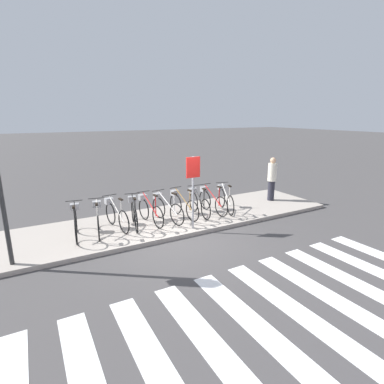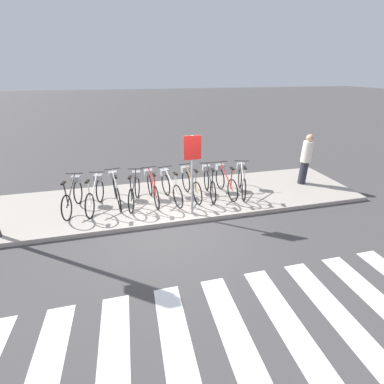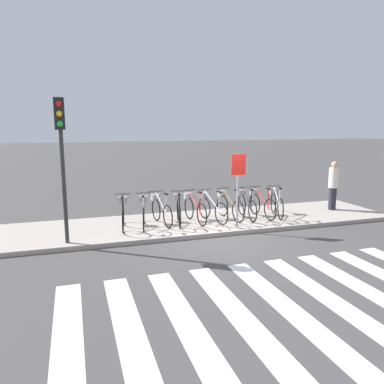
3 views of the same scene
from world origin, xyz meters
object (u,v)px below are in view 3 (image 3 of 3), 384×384
traffic_light (61,141)px  parked_bicycle_1 (144,212)px  parked_bicycle_6 (229,205)px  pedestrian (333,184)px  parked_bicycle_7 (246,204)px  parked_bicycle_8 (261,203)px  parked_bicycle_5 (211,207)px  parked_bicycle_0 (123,213)px  parked_bicycle_2 (161,209)px  parked_bicycle_3 (179,209)px  parked_bicycle_4 (194,208)px  parked_bicycle_9 (276,203)px  sign_post (238,178)px

traffic_light → parked_bicycle_1: bearing=26.2°
parked_bicycle_1 → traffic_light: bearing=-153.8°
parked_bicycle_6 → pedestrian: 4.06m
parked_bicycle_7 → parked_bicycle_8: 0.53m
parked_bicycle_5 → parked_bicycle_0: bearing=179.3°
parked_bicycle_0 → pedestrian: size_ratio=0.96×
parked_bicycle_2 → parked_bicycle_3: (0.53, -0.14, 0.00)m
parked_bicycle_4 → pedestrian: 5.23m
parked_bicycle_8 → parked_bicycle_9: (0.54, -0.06, 0.00)m
parked_bicycle_5 → parked_bicycle_8: size_ratio=0.98×
parked_bicycle_8 → parked_bicycle_2: bearing=177.8°
parked_bicycle_0 → parked_bicycle_4: (2.19, 0.04, 0.00)m
pedestrian → traffic_light: (-8.96, -1.24, 1.69)m
parked_bicycle_1 → traffic_light: size_ratio=0.45×
parked_bicycle_5 → parked_bicycle_4: bearing=172.4°
parked_bicycle_4 → parked_bicycle_9: bearing=-2.0°
pedestrian → traffic_light: traffic_light is taller
parked_bicycle_6 → traffic_light: traffic_light is taller
parked_bicycle_2 → parked_bicycle_6: (2.22, -0.07, 0.00)m
parked_bicycle_3 → parked_bicycle_6: 1.69m
parked_bicycle_7 → traffic_light: 6.01m
parked_bicycle_0 → sign_post: bearing=-18.3°
traffic_light → sign_post: size_ratio=1.67×
parked_bicycle_9 → parked_bicycle_7: bearing=176.7°
parked_bicycle_3 → parked_bicycle_6: size_ratio=0.99×
pedestrian → sign_post: sign_post is taller
parked_bicycle_6 → parked_bicycle_8: (1.11, -0.06, 0.00)m
parked_bicycle_1 → parked_bicycle_3: (1.08, 0.02, 0.00)m
parked_bicycle_4 → parked_bicycle_8: same height
parked_bicycle_6 → parked_bicycle_7: bearing=-5.8°
parked_bicycle_8 → sign_post: (-1.32, -1.05, 1.03)m
pedestrian → parked_bicycle_5: bearing=-177.8°
parked_bicycle_5 → traffic_light: size_ratio=0.45×
parked_bicycle_1 → parked_bicycle_3: size_ratio=1.00×
parked_bicycle_4 → parked_bicycle_7: same height
parked_bicycle_0 → parked_bicycle_7: size_ratio=0.99×
parked_bicycle_4 → parked_bicycle_1: bearing=-177.4°
parked_bicycle_1 → pedestrian: 6.82m
pedestrian → sign_post: (-4.23, -1.19, 0.57)m
parked_bicycle_2 → parked_bicycle_5: bearing=-5.9°
parked_bicycle_2 → parked_bicycle_8: size_ratio=0.99×
parked_bicycle_9 → parked_bicycle_3: bearing=179.2°
parked_bicycle_0 → traffic_light: (-1.56, -1.09, 2.15)m
parked_bicycle_3 → parked_bicycle_9: 3.34m
parked_bicycle_0 → sign_post: (3.16, -1.05, 1.03)m
parked_bicycle_9 → pedestrian: 2.43m
parked_bicycle_1 → parked_bicycle_3: bearing=1.0°
parked_bicycle_2 → pedestrian: pedestrian is taller
parked_bicycle_0 → parked_bicycle_3: 1.68m
traffic_light → sign_post: 4.85m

